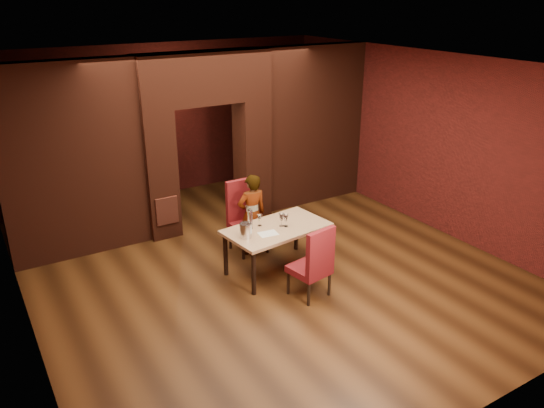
{
  "coord_description": "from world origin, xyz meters",
  "views": [
    {
      "loc": [
        -3.86,
        -6.62,
        4.16
      ],
      "look_at": [
        0.18,
        0.0,
        1.03
      ],
      "focal_mm": 35.0,
      "sensor_mm": 36.0,
      "label": 1
    }
  ],
  "objects_px": {
    "potted_plant": "(276,228)",
    "wine_glass_c": "(286,220)",
    "wine_glass_b": "(281,220)",
    "water_bottle": "(250,219)",
    "chair_near": "(309,261)",
    "dining_table": "(277,249)",
    "wine_glass_a": "(260,220)",
    "person_seated": "(252,214)",
    "wine_bucket": "(246,230)",
    "chair_far": "(248,218)"
  },
  "relations": [
    {
      "from": "potted_plant",
      "to": "chair_far",
      "type": "bearing_deg",
      "value": -168.97
    },
    {
      "from": "water_bottle",
      "to": "wine_bucket",
      "type": "bearing_deg",
      "value": -131.07
    },
    {
      "from": "wine_glass_a",
      "to": "water_bottle",
      "type": "height_order",
      "value": "water_bottle"
    },
    {
      "from": "wine_glass_a",
      "to": "water_bottle",
      "type": "distance_m",
      "value": 0.19
    },
    {
      "from": "potted_plant",
      "to": "water_bottle",
      "type": "bearing_deg",
      "value": -140.79
    },
    {
      "from": "chair_near",
      "to": "wine_glass_b",
      "type": "relative_size",
      "value": 5.26
    },
    {
      "from": "wine_glass_b",
      "to": "wine_bucket",
      "type": "height_order",
      "value": "wine_bucket"
    },
    {
      "from": "chair_far",
      "to": "wine_glass_b",
      "type": "relative_size",
      "value": 5.77
    },
    {
      "from": "chair_near",
      "to": "wine_glass_a",
      "type": "relative_size",
      "value": 6.1
    },
    {
      "from": "chair_far",
      "to": "person_seated",
      "type": "relative_size",
      "value": 0.87
    },
    {
      "from": "dining_table",
      "to": "wine_bucket",
      "type": "bearing_deg",
      "value": -179.67
    },
    {
      "from": "wine_glass_c",
      "to": "water_bottle",
      "type": "distance_m",
      "value": 0.56
    },
    {
      "from": "dining_table",
      "to": "water_bottle",
      "type": "height_order",
      "value": "water_bottle"
    },
    {
      "from": "dining_table",
      "to": "wine_glass_c",
      "type": "bearing_deg",
      "value": -27.34
    },
    {
      "from": "wine_glass_b",
      "to": "wine_glass_a",
      "type": "bearing_deg",
      "value": 146.22
    },
    {
      "from": "person_seated",
      "to": "wine_bucket",
      "type": "distance_m",
      "value": 1.01
    },
    {
      "from": "chair_far",
      "to": "chair_near",
      "type": "xyz_separation_m",
      "value": [
        0.06,
        -1.71,
        -0.05
      ]
    },
    {
      "from": "wine_glass_c",
      "to": "wine_bucket",
      "type": "distance_m",
      "value": 0.72
    },
    {
      "from": "potted_plant",
      "to": "wine_glass_c",
      "type": "bearing_deg",
      "value": -114.35
    },
    {
      "from": "potted_plant",
      "to": "dining_table",
      "type": "bearing_deg",
      "value": -121.6
    },
    {
      "from": "wine_glass_c",
      "to": "person_seated",
      "type": "bearing_deg",
      "value": 101.14
    },
    {
      "from": "dining_table",
      "to": "chair_near",
      "type": "relative_size",
      "value": 1.44
    },
    {
      "from": "chair_near",
      "to": "wine_glass_c",
      "type": "relative_size",
      "value": 5.5
    },
    {
      "from": "chair_near",
      "to": "potted_plant",
      "type": "height_order",
      "value": "chair_near"
    },
    {
      "from": "wine_glass_a",
      "to": "water_bottle",
      "type": "bearing_deg",
      "value": -174.96
    },
    {
      "from": "chair_far",
      "to": "water_bottle",
      "type": "xyz_separation_m",
      "value": [
        -0.33,
        -0.66,
        0.3
      ]
    },
    {
      "from": "dining_table",
      "to": "water_bottle",
      "type": "relative_size",
      "value": 4.89
    },
    {
      "from": "water_bottle",
      "to": "chair_far",
      "type": "bearing_deg",
      "value": 63.61
    },
    {
      "from": "dining_table",
      "to": "chair_near",
      "type": "height_order",
      "value": "chair_near"
    },
    {
      "from": "dining_table",
      "to": "wine_bucket",
      "type": "xyz_separation_m",
      "value": [
        -0.59,
        -0.07,
        0.49
      ]
    },
    {
      "from": "wine_glass_b",
      "to": "wine_glass_c",
      "type": "relative_size",
      "value": 1.05
    },
    {
      "from": "wine_bucket",
      "to": "person_seated",
      "type": "bearing_deg",
      "value": 55.43
    },
    {
      "from": "chair_far",
      "to": "potted_plant",
      "type": "bearing_deg",
      "value": 10.92
    },
    {
      "from": "wine_glass_b",
      "to": "wine_bucket",
      "type": "bearing_deg",
      "value": -174.13
    },
    {
      "from": "wine_glass_c",
      "to": "wine_bucket",
      "type": "bearing_deg",
      "value": -178.33
    },
    {
      "from": "wine_glass_c",
      "to": "water_bottle",
      "type": "bearing_deg",
      "value": 156.54
    },
    {
      "from": "chair_near",
      "to": "wine_glass_c",
      "type": "distance_m",
      "value": 0.88
    },
    {
      "from": "potted_plant",
      "to": "chair_near",
      "type": "bearing_deg",
      "value": -107.58
    },
    {
      "from": "dining_table",
      "to": "wine_glass_a",
      "type": "xyz_separation_m",
      "value": [
        -0.2,
        0.19,
        0.47
      ]
    },
    {
      "from": "wine_glass_b",
      "to": "wine_glass_c",
      "type": "height_order",
      "value": "wine_glass_b"
    },
    {
      "from": "wine_glass_c",
      "to": "water_bottle",
      "type": "relative_size",
      "value": 0.62
    },
    {
      "from": "wine_glass_b",
      "to": "potted_plant",
      "type": "relative_size",
      "value": 0.46
    },
    {
      "from": "person_seated",
      "to": "wine_glass_a",
      "type": "distance_m",
      "value": 0.6
    },
    {
      "from": "dining_table",
      "to": "potted_plant",
      "type": "xyz_separation_m",
      "value": [
        0.59,
        0.96,
        -0.15
      ]
    },
    {
      "from": "wine_glass_b",
      "to": "water_bottle",
      "type": "distance_m",
      "value": 0.49
    },
    {
      "from": "wine_glass_b",
      "to": "chair_far",
      "type": "bearing_deg",
      "value": 98.85
    },
    {
      "from": "wine_glass_a",
      "to": "chair_near",
      "type": "bearing_deg",
      "value": -78.95
    },
    {
      "from": "wine_glass_c",
      "to": "water_bottle",
      "type": "xyz_separation_m",
      "value": [
        -0.51,
        0.22,
        0.06
      ]
    },
    {
      "from": "chair_far",
      "to": "wine_glass_b",
      "type": "bearing_deg",
      "value": -81.25
    },
    {
      "from": "chair_near",
      "to": "wine_glass_c",
      "type": "xyz_separation_m",
      "value": [
        0.12,
        0.82,
        0.3
      ]
    }
  ]
}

